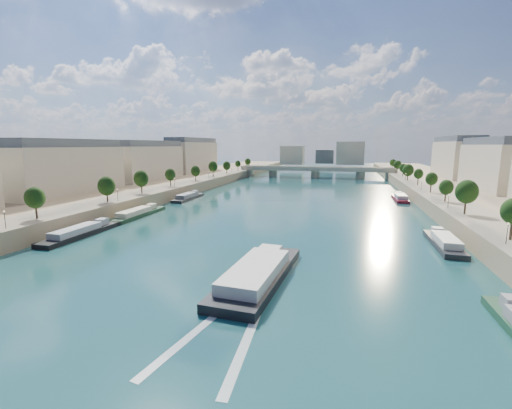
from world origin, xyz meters
The scene contains 16 objects.
ground centered at (0.00, 100.00, 0.00)m, with size 700.00×700.00×0.00m, color #0C3035.
quay_left centered at (-72.00, 100.00, 2.50)m, with size 44.00×520.00×5.00m, color #9E8460.
quay_right centered at (72.00, 100.00, 2.50)m, with size 44.00×520.00×5.00m, color #9E8460.
pave_left centered at (-57.00, 100.00, 5.05)m, with size 14.00×520.00×0.10m, color gray.
pave_right centered at (57.00, 100.00, 5.05)m, with size 14.00×520.00×0.10m, color gray.
trees_left centered at (-55.00, 102.00, 10.48)m, with size 4.80×268.80×8.26m.
trees_right centered at (55.00, 110.00, 10.48)m, with size 4.80×268.80×8.26m.
lamps_left centered at (-52.50, 90.00, 7.78)m, with size 0.36×200.36×4.28m.
lamps_right centered at (52.50, 105.00, 7.78)m, with size 0.36×200.36×4.28m.
buildings_left centered at (-85.00, 112.00, 16.45)m, with size 16.00×226.00×23.20m.
skyline centered at (3.19, 319.52, 14.66)m, with size 79.00×42.00×22.00m.
bridge centered at (0.00, 227.18, 5.08)m, with size 112.00×12.00×8.15m.
tour_barge centered at (7.67, 27.42, 1.20)m, with size 10.62×30.98×4.14m.
wake centered at (7.67, 10.89, 0.02)m, with size 10.75×26.03×0.04m.
moored_barges_left centered at (-45.50, 41.83, 0.84)m, with size 5.00×156.22×3.60m.
moored_barges_right centered at (45.50, 48.61, 0.84)m, with size 5.00×162.50×3.60m.
Camera 1 is at (22.09, -28.83, 23.95)m, focal length 24.00 mm.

